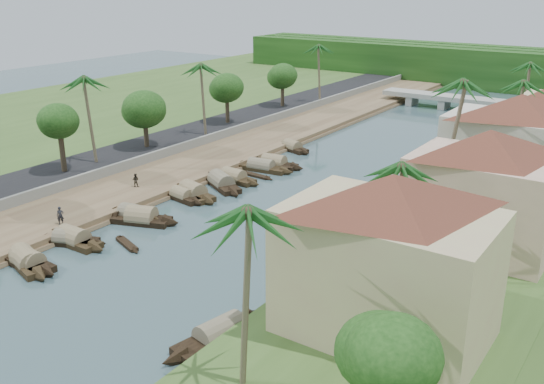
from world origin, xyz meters
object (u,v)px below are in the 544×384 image
Objects in this scene: bridge at (462,101)px; sampan_1 at (29,262)px; building_near at (388,255)px; person_near at (60,216)px.

sampan_1 is (-9.01, -79.52, -1.31)m from bridge.
sampan_1 is at bearing -96.46° from bridge.
bridge is at bearing 86.42° from sampan_1.
building_near is 2.07× the size of sampan_1.
building_near is 8.80× the size of person_near.
bridge is 80.04m from sampan_1.
building_near is 31.93m from person_near.
person_near is (-12.58, -73.60, -0.08)m from bridge.
sampan_1 is at bearing -168.84° from building_near.
bridge is at bearing 104.39° from building_near.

